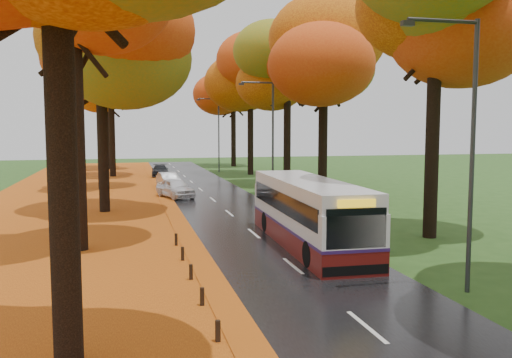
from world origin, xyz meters
name	(u,v)px	position (x,y,z in m)	size (l,w,h in m)	color
road	(226,211)	(0.00, 25.00, 0.02)	(6.50, 90.00, 0.04)	black
centre_line	(226,211)	(0.00, 25.00, 0.04)	(0.12, 90.00, 0.01)	silver
leaf_verge	(64,217)	(-9.00, 25.00, 0.01)	(12.00, 90.00, 0.02)	maroon
leaf_drift	(174,212)	(-3.05, 25.00, 0.04)	(0.90, 90.00, 0.01)	orange
trees_left	(96,46)	(-7.18, 27.06, 9.53)	(9.20, 74.00, 13.88)	black
trees_right	(332,51)	(7.19, 26.91, 9.69)	(9.30, 74.20, 13.96)	black
bollard_row	(228,354)	(-3.70, 4.70, 0.26)	(0.11, 23.51, 0.52)	black
streetlamp_near	(465,134)	(3.95, 8.00, 4.71)	(2.45, 0.18, 8.00)	#333538
streetlamp_mid	(269,130)	(3.95, 30.00, 4.71)	(2.45, 0.18, 8.00)	#333538
streetlamp_far	(216,129)	(3.95, 52.00, 4.71)	(2.45, 0.18, 8.00)	#333538
bus	(308,211)	(1.64, 15.13, 1.46)	(2.63, 10.35, 2.71)	#58100D
car_white	(175,188)	(-2.35, 31.62, 0.70)	(1.57, 3.90, 1.33)	silver
car_silver	(169,180)	(-2.35, 37.47, 0.67)	(1.33, 3.82, 1.26)	#A6AAAE
car_dark	(160,170)	(-2.35, 48.27, 0.61)	(1.60, 3.93, 1.14)	black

